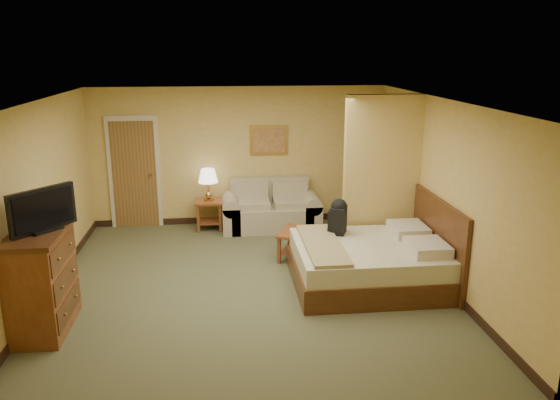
{
  "coord_description": "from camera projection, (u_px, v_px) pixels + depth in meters",
  "views": [
    {
      "loc": [
        -0.34,
        -7.16,
        3.26
      ],
      "look_at": [
        0.51,
        0.6,
        1.09
      ],
      "focal_mm": 35.0,
      "sensor_mm": 36.0,
      "label": 1
    }
  ],
  "objects": [
    {
      "name": "floor",
      "position": [
        249.0,
        286.0,
        7.76
      ],
      "size": [
        6.0,
        6.0,
        0.0
      ],
      "primitive_type": "plane",
      "color": "#535637",
      "rests_on": "ground"
    },
    {
      "name": "ceiling",
      "position": [
        246.0,
        101.0,
        7.07
      ],
      "size": [
        6.0,
        6.0,
        0.0
      ],
      "primitive_type": "plane",
      "rotation": [
        3.14,
        0.0,
        0.0
      ],
      "color": "white",
      "rests_on": "back_wall"
    },
    {
      "name": "back_wall",
      "position": [
        239.0,
        156.0,
        10.29
      ],
      "size": [
        5.5,
        0.02,
        2.6
      ],
      "primitive_type": "cube",
      "color": "tan",
      "rests_on": "floor"
    },
    {
      "name": "left_wall",
      "position": [
        37.0,
        204.0,
        7.12
      ],
      "size": [
        0.02,
        6.0,
        2.6
      ],
      "primitive_type": "cube",
      "color": "tan",
      "rests_on": "floor"
    },
    {
      "name": "right_wall",
      "position": [
        442.0,
        192.0,
        7.7
      ],
      "size": [
        0.02,
        6.0,
        2.6
      ],
      "primitive_type": "cube",
      "color": "tan",
      "rests_on": "floor"
    },
    {
      "name": "partition",
      "position": [
        382.0,
        179.0,
        8.52
      ],
      "size": [
        1.2,
        0.15,
        2.6
      ],
      "primitive_type": "cube",
      "color": "tan",
      "rests_on": "floor"
    },
    {
      "name": "door",
      "position": [
        134.0,
        173.0,
        10.12
      ],
      "size": [
        0.94,
        0.16,
        2.1
      ],
      "color": "beige",
      "rests_on": "floor"
    },
    {
      "name": "baseboard",
      "position": [
        240.0,
        219.0,
        10.61
      ],
      "size": [
        5.5,
        0.02,
        0.12
      ],
      "primitive_type": "cube",
      "color": "black",
      "rests_on": "floor"
    },
    {
      "name": "loveseat",
      "position": [
        271.0,
        213.0,
        10.21
      ],
      "size": [
        1.81,
        0.84,
        0.92
      ],
      "color": "tan",
      "rests_on": "floor"
    },
    {
      "name": "side_table",
      "position": [
        209.0,
        210.0,
        10.14
      ],
      "size": [
        0.5,
        0.5,
        0.55
      ],
      "color": "brown",
      "rests_on": "floor"
    },
    {
      "name": "table_lamp",
      "position": [
        208.0,
        177.0,
        9.97
      ],
      "size": [
        0.36,
        0.36,
        0.59
      ],
      "color": "#AE7940",
      "rests_on": "side_table"
    },
    {
      "name": "coffee_table",
      "position": [
        303.0,
        239.0,
        8.7
      ],
      "size": [
        0.93,
        0.93,
        0.46
      ],
      "rotation": [
        0.0,
        0.0,
        -0.39
      ],
      "color": "brown",
      "rests_on": "floor"
    },
    {
      "name": "wall_picture",
      "position": [
        269.0,
        140.0,
        10.24
      ],
      "size": [
        0.72,
        0.04,
        0.56
      ],
      "color": "#B78E3F",
      "rests_on": "back_wall"
    },
    {
      "name": "dresser",
      "position": [
        42.0,
        281.0,
        6.41
      ],
      "size": [
        0.61,
        1.16,
        1.24
      ],
      "color": "brown",
      "rests_on": "floor"
    },
    {
      "name": "tv",
      "position": [
        43.0,
        211.0,
        6.2
      ],
      "size": [
        0.57,
        0.68,
        0.51
      ],
      "rotation": [
        0.0,
        0.0,
        -0.69
      ],
      "color": "black",
      "rests_on": "dresser"
    },
    {
      "name": "bed",
      "position": [
        376.0,
        262.0,
        7.77
      ],
      "size": [
        2.21,
        1.88,
        1.22
      ],
      "color": "#442210",
      "rests_on": "floor"
    },
    {
      "name": "backpack",
      "position": [
        339.0,
        215.0,
        8.08
      ],
      "size": [
        0.31,
        0.36,
        0.53
      ],
      "rotation": [
        0.0,
        0.0,
        -0.39
      ],
      "color": "black",
      "rests_on": "bed"
    }
  ]
}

